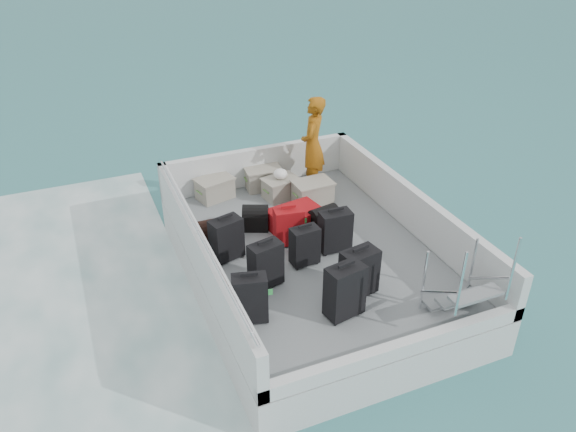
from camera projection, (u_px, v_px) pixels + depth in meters
name	position (u px, v px, depth m)	size (l,w,h in m)	color
ground	(312.00, 282.00, 8.88)	(160.00, 160.00, 0.00)	#1C6563
ferry_hull	(312.00, 267.00, 8.73)	(3.60, 5.00, 0.60)	silver
deck	(312.00, 250.00, 8.57)	(3.30, 4.70, 0.02)	gray
deck_fittings	(343.00, 235.00, 8.24)	(3.60, 5.00, 0.90)	silver
suitcase_0	(250.00, 299.00, 7.01)	(0.44, 0.25, 0.68)	black
suitcase_1	(266.00, 265.00, 7.64)	(0.45, 0.26, 0.67)	black
suitcase_2	(227.00, 239.00, 8.21)	(0.46, 0.28, 0.66)	black
suitcase_3	(345.00, 292.00, 7.09)	(0.49, 0.29, 0.74)	black
suitcase_4	(305.00, 246.00, 8.10)	(0.41, 0.24, 0.60)	black
suitcase_5	(288.00, 227.00, 8.56)	(0.44, 0.26, 0.61)	maroon
suitcase_6	(359.00, 273.00, 7.48)	(0.50, 0.29, 0.68)	black
suitcase_7	(335.00, 231.00, 8.40)	(0.47, 0.27, 0.66)	black
suitcase_8	(295.00, 219.00, 9.04)	(0.55, 0.84, 0.33)	maroon
duffel_0	(217.00, 234.00, 8.66)	(0.56, 0.30, 0.32)	black
duffel_1	(256.00, 220.00, 9.03)	(0.41, 0.30, 0.32)	black
duffel_2	(324.00, 221.00, 8.98)	(0.45, 0.30, 0.32)	black
crate_0	(215.00, 189.00, 9.89)	(0.60, 0.41, 0.36)	gray
crate_1	(263.00, 179.00, 10.23)	(0.61, 0.42, 0.37)	gray
crate_2	(281.00, 189.00, 9.92)	(0.57, 0.39, 0.34)	gray
crate_3	(313.00, 193.00, 9.74)	(0.63, 0.44, 0.38)	gray
yellow_bag	(320.00, 181.00, 10.30)	(0.28, 0.26, 0.22)	yellow
white_bag	(280.00, 175.00, 9.79)	(0.24, 0.24, 0.18)	white
passenger	(313.00, 145.00, 9.85)	(0.64, 0.41, 1.74)	orange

